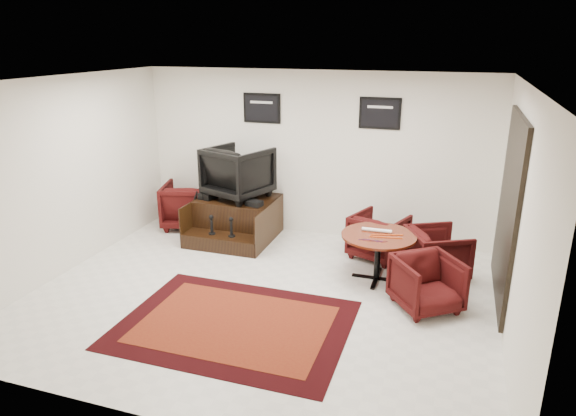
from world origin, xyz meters
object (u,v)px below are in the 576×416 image
object	(u,v)px
meeting_table	(378,240)
armchair_side	(189,203)
shine_podium	(236,220)
shine_chair	(238,170)
table_chair_window	(437,251)
table_chair_back	(379,234)
table_chair_corner	(427,281)

from	to	relation	value
meeting_table	armchair_side	bearing A→B (deg)	162.70
shine_podium	shine_chair	distance (m)	0.86
shine_chair	meeting_table	size ratio (longest dim) A/B	0.93
table_chair_window	armchair_side	bearing A→B (deg)	52.73
shine_chair	armchair_side	size ratio (longest dim) A/B	1.09
armchair_side	table_chair_window	distance (m)	4.46
armchair_side	table_chair_window	world-z (taller)	armchair_side
shine_chair	meeting_table	bearing A→B (deg)	177.81
meeting_table	table_chair_window	world-z (taller)	table_chair_window
shine_podium	table_chair_window	size ratio (longest dim) A/B	1.73
armchair_side	shine_podium	bearing A→B (deg)	152.16
shine_podium	armchair_side	xyz separation A→B (m)	(-1.04, 0.23, 0.13)
shine_podium	table_chair_back	bearing A→B (deg)	-2.29
shine_chair	table_chair_window	size ratio (longest dim) A/B	1.24
armchair_side	meeting_table	size ratio (longest dim) A/B	0.86
table_chair_back	table_chair_window	size ratio (longest dim) A/B	0.99
table_chair_back	table_chair_window	world-z (taller)	table_chair_window
shine_chair	table_chair_back	xyz separation A→B (m)	(2.46, -0.24, -0.78)
meeting_table	table_chair_corner	xyz separation A→B (m)	(0.72, -0.63, -0.22)
table_chair_back	shine_chair	bearing A→B (deg)	15.11
shine_chair	table_chair_back	bearing A→B (deg)	-165.73
armchair_side	table_chair_window	size ratio (longest dim) A/B	1.14
shine_podium	meeting_table	size ratio (longest dim) A/B	1.30
shine_chair	armchair_side	bearing A→B (deg)	15.12
table_chair_back	table_chair_corner	bearing A→B (deg)	140.69
table_chair_corner	meeting_table	bearing A→B (deg)	102.76
table_chair_corner	table_chair_window	bearing A→B (deg)	49.98
table_chair_back	table_chair_corner	world-z (taller)	table_chair_back
shine_chair	table_chair_window	world-z (taller)	shine_chair
shine_podium	armchair_side	bearing A→B (deg)	167.74
armchair_side	table_chair_back	world-z (taller)	armchair_side
armchair_side	shine_chair	bearing A→B (deg)	159.72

